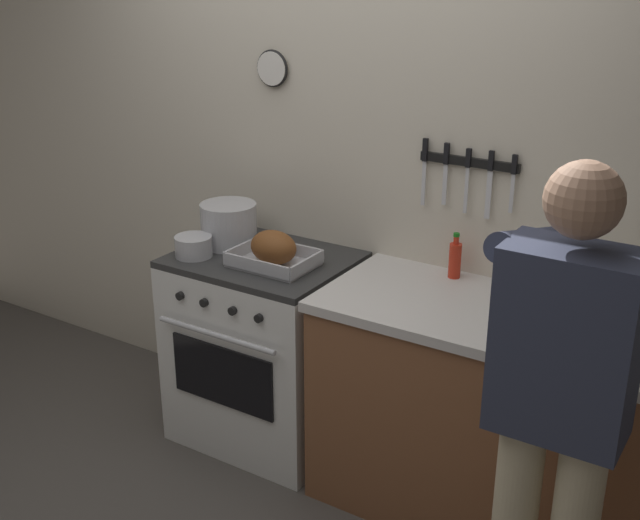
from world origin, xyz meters
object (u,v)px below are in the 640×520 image
(stove, at_px, (265,348))
(cutting_board, at_px, (607,351))
(saucepan, at_px, (194,246))
(roasting_pan, at_px, (274,251))
(stock_pot, at_px, (229,224))
(bottle_hot_sauce, at_px, (455,259))
(person_cook, at_px, (561,399))

(stove, distance_m, cutting_board, 1.59)
(cutting_board, bearing_deg, saucepan, -178.98)
(stove, relative_size, roasting_pan, 2.56)
(stock_pot, bearing_deg, stove, -11.66)
(roasting_pan, xyz_separation_m, stock_pot, (-0.33, 0.11, 0.03))
(saucepan, height_order, bottle_hot_sauce, bottle_hot_sauce)
(bottle_hot_sauce, bearing_deg, stove, -164.01)
(cutting_board, bearing_deg, bottle_hot_sauce, 153.29)
(stove, xyz_separation_m, bottle_hot_sauce, (0.81, 0.23, 0.53))
(roasting_pan, distance_m, stock_pot, 0.34)
(saucepan, bearing_deg, stock_pot, 78.49)
(cutting_board, bearing_deg, person_cook, -92.90)
(person_cook, bearing_deg, stove, 64.83)
(stove, xyz_separation_m, roasting_pan, (0.10, -0.06, 0.52))
(roasting_pan, bearing_deg, bottle_hot_sauce, 22.62)
(person_cook, bearing_deg, bottle_hot_sauce, 36.11)
(roasting_pan, bearing_deg, cutting_board, -2.49)
(stock_pot, relative_size, saucepan, 1.55)
(bottle_hot_sauce, bearing_deg, cutting_board, -26.71)
(person_cook, xyz_separation_m, cutting_board, (0.02, 0.46, -0.04))
(saucepan, relative_size, bottle_hot_sauce, 0.86)
(roasting_pan, relative_size, stock_pot, 1.37)
(person_cook, relative_size, saucepan, 10.01)
(roasting_pan, xyz_separation_m, cutting_board, (1.41, -0.06, -0.06))
(stove, height_order, roasting_pan, roasting_pan)
(stove, bearing_deg, roasting_pan, -30.48)
(cutting_board, bearing_deg, stove, 175.36)
(roasting_pan, distance_m, cutting_board, 1.41)
(bottle_hot_sauce, bearing_deg, person_cook, -49.99)
(roasting_pan, height_order, bottle_hot_sauce, bottle_hot_sauce)
(stock_pot, height_order, bottle_hot_sauce, stock_pot)
(stove, relative_size, stock_pot, 3.51)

